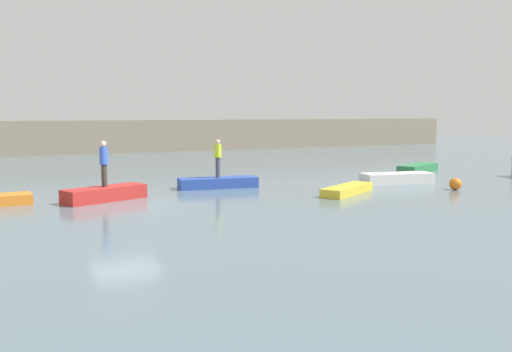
{
  "coord_description": "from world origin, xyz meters",
  "views": [
    {
      "loc": [
        -4.15,
        -20.7,
        3.48
      ],
      "look_at": [
        7.02,
        3.45,
        0.43
      ],
      "focal_mm": 39.12,
      "sensor_mm": 36.0,
      "label": 1
    }
  ],
  "objects_px": {
    "rowboat_yellow": "(347,190)",
    "mooring_buoy": "(455,184)",
    "rowboat_white": "(397,178)",
    "rowboat_red": "(105,194)",
    "person_blue_shirt": "(104,161)",
    "rowboat_blue": "(218,183)",
    "person_hiviz_shirt": "(218,156)",
    "rowboat_green": "(418,168)"
  },
  "relations": [
    {
      "from": "rowboat_yellow",
      "to": "rowboat_green",
      "type": "xyz_separation_m",
      "value": [
        8.85,
        5.78,
        0.04
      ]
    },
    {
      "from": "person_blue_shirt",
      "to": "person_hiviz_shirt",
      "type": "xyz_separation_m",
      "value": [
        5.41,
        1.64,
        -0.1
      ]
    },
    {
      "from": "rowboat_red",
      "to": "rowboat_yellow",
      "type": "distance_m",
      "value": 10.07
    },
    {
      "from": "person_blue_shirt",
      "to": "person_hiviz_shirt",
      "type": "distance_m",
      "value": 5.65
    },
    {
      "from": "rowboat_blue",
      "to": "rowboat_green",
      "type": "distance_m",
      "value": 13.31
    },
    {
      "from": "mooring_buoy",
      "to": "rowboat_white",
      "type": "bearing_deg",
      "value": 106.89
    },
    {
      "from": "person_blue_shirt",
      "to": "rowboat_blue",
      "type": "bearing_deg",
      "value": 16.89
    },
    {
      "from": "rowboat_yellow",
      "to": "rowboat_white",
      "type": "height_order",
      "value": "rowboat_white"
    },
    {
      "from": "rowboat_red",
      "to": "person_hiviz_shirt",
      "type": "height_order",
      "value": "person_hiviz_shirt"
    },
    {
      "from": "rowboat_white",
      "to": "rowboat_red",
      "type": "bearing_deg",
      "value": -172.59
    },
    {
      "from": "rowboat_red",
      "to": "rowboat_green",
      "type": "height_order",
      "value": "rowboat_red"
    },
    {
      "from": "rowboat_yellow",
      "to": "mooring_buoy",
      "type": "bearing_deg",
      "value": -42.69
    },
    {
      "from": "rowboat_blue",
      "to": "rowboat_white",
      "type": "relative_size",
      "value": 1.03
    },
    {
      "from": "person_blue_shirt",
      "to": "rowboat_white",
      "type": "bearing_deg",
      "value": -2.17
    },
    {
      "from": "rowboat_yellow",
      "to": "rowboat_green",
      "type": "bearing_deg",
      "value": 1.79
    },
    {
      "from": "mooring_buoy",
      "to": "person_hiviz_shirt",
      "type": "bearing_deg",
      "value": 151.55
    },
    {
      "from": "rowboat_white",
      "to": "person_hiviz_shirt",
      "type": "xyz_separation_m",
      "value": [
        -8.57,
        2.17,
        1.21
      ]
    },
    {
      "from": "rowboat_green",
      "to": "person_blue_shirt",
      "type": "xyz_separation_m",
      "value": [
        -18.61,
        -3.32,
        1.35
      ]
    },
    {
      "from": "rowboat_red",
      "to": "person_hiviz_shirt",
      "type": "xyz_separation_m",
      "value": [
        5.41,
        1.64,
        1.19
      ]
    },
    {
      "from": "rowboat_white",
      "to": "rowboat_blue",
      "type": "bearing_deg",
      "value": 175.34
    },
    {
      "from": "rowboat_red",
      "to": "rowboat_blue",
      "type": "distance_m",
      "value": 5.65
    },
    {
      "from": "rowboat_blue",
      "to": "person_hiviz_shirt",
      "type": "distance_m",
      "value": 1.22
    },
    {
      "from": "mooring_buoy",
      "to": "rowboat_green",
      "type": "bearing_deg",
      "value": 61.2
    },
    {
      "from": "rowboat_blue",
      "to": "rowboat_yellow",
      "type": "xyz_separation_m",
      "value": [
        4.36,
        -4.1,
        -0.06
      ]
    },
    {
      "from": "rowboat_blue",
      "to": "mooring_buoy",
      "type": "distance_m",
      "value": 10.76
    },
    {
      "from": "person_hiviz_shirt",
      "to": "mooring_buoy",
      "type": "height_order",
      "value": "person_hiviz_shirt"
    },
    {
      "from": "rowboat_white",
      "to": "mooring_buoy",
      "type": "distance_m",
      "value": 3.09
    },
    {
      "from": "rowboat_green",
      "to": "person_blue_shirt",
      "type": "bearing_deg",
      "value": 164.58
    },
    {
      "from": "rowboat_yellow",
      "to": "person_blue_shirt",
      "type": "xyz_separation_m",
      "value": [
        -9.77,
        2.46,
        1.39
      ]
    },
    {
      "from": "rowboat_red",
      "to": "rowboat_white",
      "type": "xyz_separation_m",
      "value": [
        13.98,
        -0.53,
        -0.02
      ]
    },
    {
      "from": "person_blue_shirt",
      "to": "rowboat_red",
      "type": "bearing_deg",
      "value": 180.0
    },
    {
      "from": "rowboat_blue",
      "to": "rowboat_green",
      "type": "relative_size",
      "value": 1.07
    },
    {
      "from": "person_blue_shirt",
      "to": "mooring_buoy",
      "type": "distance_m",
      "value": 15.33
    },
    {
      "from": "rowboat_yellow",
      "to": "rowboat_blue",
      "type": "bearing_deg",
      "value": 105.37
    },
    {
      "from": "rowboat_white",
      "to": "rowboat_yellow",
      "type": "bearing_deg",
      "value": -145.81
    },
    {
      "from": "rowboat_yellow",
      "to": "rowboat_white",
      "type": "bearing_deg",
      "value": -6.74
    },
    {
      "from": "rowboat_yellow",
      "to": "rowboat_green",
      "type": "height_order",
      "value": "rowboat_green"
    },
    {
      "from": "rowboat_green",
      "to": "mooring_buoy",
      "type": "bearing_deg",
      "value": -144.33
    },
    {
      "from": "rowboat_green",
      "to": "person_hiviz_shirt",
      "type": "relative_size",
      "value": 1.93
    },
    {
      "from": "rowboat_red",
      "to": "person_blue_shirt",
      "type": "height_order",
      "value": "person_blue_shirt"
    },
    {
      "from": "rowboat_red",
      "to": "person_blue_shirt",
      "type": "distance_m",
      "value": 1.29
    },
    {
      "from": "rowboat_red",
      "to": "person_blue_shirt",
      "type": "bearing_deg",
      "value": -22.79
    }
  ]
}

